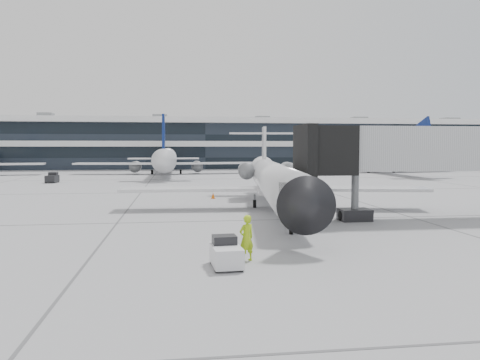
{
  "coord_description": "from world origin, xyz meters",
  "views": [
    {
      "loc": [
        -6.14,
        -30.55,
        4.93
      ],
      "look_at": [
        -1.81,
        1.49,
        2.6
      ],
      "focal_mm": 35.0,
      "sensor_mm": 36.0,
      "label": 1
    }
  ],
  "objects": [
    {
      "name": "ground",
      "position": [
        0.0,
        0.0,
        0.0
      ],
      "size": [
        220.0,
        220.0,
        0.0
      ],
      "primitive_type": "plane",
      "color": "gray",
      "rests_on": "ground"
    },
    {
      "name": "terminal",
      "position": [
        0.0,
        82.0,
        5.0
      ],
      "size": [
        170.0,
        22.0,
        10.0
      ],
      "primitive_type": "cube",
      "color": "black",
      "rests_on": "ground"
    },
    {
      "name": "bg_jet_center",
      "position": [
        -8.0,
        55.0,
        0.0
      ],
      "size": [
        32.0,
        40.0,
        9.6
      ],
      "primitive_type": null,
      "color": "white",
      "rests_on": "ground"
    },
    {
      "name": "bg_jet_right",
      "position": [
        32.0,
        55.0,
        0.0
      ],
      "size": [
        32.0,
        40.0,
        9.6
      ],
      "primitive_type": null,
      "color": "white",
      "rests_on": "ground"
    },
    {
      "name": "regional_jet",
      "position": [
        1.39,
        5.06,
        2.37
      ],
      "size": [
        24.03,
        30.0,
        6.93
      ],
      "rotation": [
        0.0,
        0.0,
        -0.12
      ],
      "color": "silver",
      "rests_on": "ground"
    },
    {
      "name": "jet_bridge",
      "position": [
        12.83,
        -1.08,
        4.7
      ],
      "size": [
        20.02,
        4.44,
        6.44
      ],
      "rotation": [
        0.0,
        0.0,
        -0.01
      ],
      "color": "#BABCBF",
      "rests_on": "ground"
    },
    {
      "name": "ramp_worker",
      "position": [
        -3.21,
        -10.96,
        1.0
      ],
      "size": [
        0.87,
        0.77,
        2.0
      ],
      "primitive_type": "imported",
      "rotation": [
        0.0,
        0.0,
        3.65
      ],
      "color": "#A9D716",
      "rests_on": "ground"
    },
    {
      "name": "baggage_tug",
      "position": [
        -4.19,
        -11.8,
        0.55
      ],
      "size": [
        1.27,
        2.0,
        1.23
      ],
      "rotation": [
        0.0,
        0.0,
        0.06
      ],
      "color": "silver",
      "rests_on": "ground"
    },
    {
      "name": "traffic_cone",
      "position": [
        -2.78,
        13.28,
        0.28
      ],
      "size": [
        0.47,
        0.47,
        0.59
      ],
      "rotation": [
        0.0,
        0.0,
        0.2
      ],
      "color": "#D95C0B",
      "rests_on": "ground"
    },
    {
      "name": "far_tug",
      "position": [
        -22.94,
        35.56,
        0.63
      ],
      "size": [
        1.45,
        2.29,
        1.41
      ],
      "rotation": [
        0.0,
        0.0,
        -0.06
      ],
      "color": "black",
      "rests_on": "ground"
    }
  ]
}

